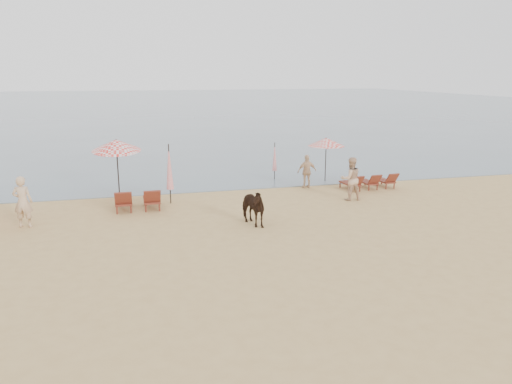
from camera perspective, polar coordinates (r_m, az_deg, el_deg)
ground at (r=14.41m, az=4.98°, el=-8.78°), size 120.00×120.00×0.00m
sea at (r=92.83m, az=-11.69°, el=9.86°), size 160.00×140.00×0.06m
lounger_cluster_left at (r=20.76m, az=-13.36°, el=-0.84°), size 1.78×1.70×0.63m
lounger_cluster_right at (r=24.50m, az=12.84°, el=1.20°), size 2.58×1.67×0.54m
umbrella_open_left_b at (r=22.85m, az=-15.68°, el=5.18°), size 2.12×2.16×2.71m
umbrella_open_right at (r=25.59m, az=8.03°, el=5.68°), size 1.85×1.85×2.25m
umbrella_closed_left at (r=21.33m, az=-9.88°, el=2.82°), size 0.31×0.31×2.55m
umbrella_closed_right at (r=25.86m, az=2.15°, el=4.04°), size 0.24×0.24×1.96m
cow at (r=18.17m, az=-0.61°, el=-1.67°), size 1.21×1.80×1.40m
beachgoer_left at (r=19.71m, az=-25.10°, el=-1.02°), size 0.77×0.58×1.89m
beachgoer_right_a at (r=22.09m, az=10.76°, el=1.49°), size 0.92×0.72×1.90m
beachgoer_right_b at (r=24.18m, az=5.85°, el=2.36°), size 0.95×0.40×1.62m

